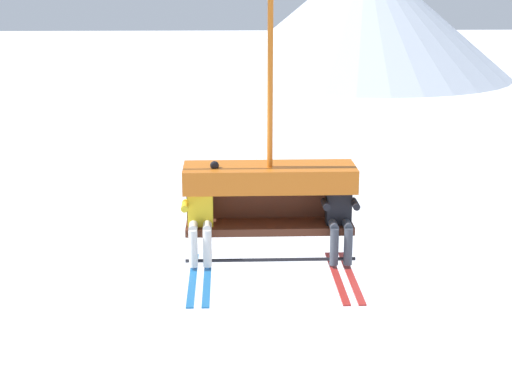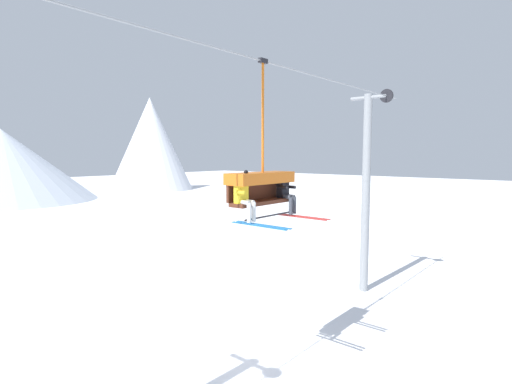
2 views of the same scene
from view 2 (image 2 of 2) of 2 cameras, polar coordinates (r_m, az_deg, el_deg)
The scene contains 8 objects.
ground_plane at distance 12.79m, azimuth -1.88°, elevation -23.02°, with size 200.00×200.00×0.00m, color white.
mountain_peak_west at distance 61.68m, azimuth -32.46°, elevation 3.25°, with size 22.89×22.89×9.40m.
mountain_peak_central at distance 71.78m, azimuth -14.81°, elevation 6.65°, with size 14.16×14.16×15.81m.
lift_tower_far at distance 18.14m, azimuth 15.49°, elevation 0.38°, with size 0.36×1.88×8.80m.
lift_cable at distance 11.20m, azimuth 2.08°, elevation 17.93°, with size 17.66×0.05×0.05m.
chairlift_chair at distance 10.75m, azimuth 0.67°, elevation 1.49°, with size 2.19×0.74×4.12m.
skier_yellow at distance 9.97m, azimuth -1.61°, elevation -0.63°, with size 0.48×1.70×1.34m.
skier_black at distance 11.34m, azimuth 4.37°, elevation -0.02°, with size 0.46×1.70×1.23m.
Camera 2 is at (-8.34, -7.55, 6.08)m, focal length 28.00 mm.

